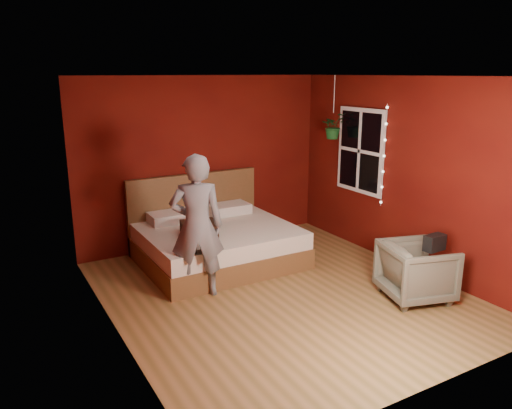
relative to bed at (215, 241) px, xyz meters
The scene contains 10 objects.
floor 1.46m from the bed, 80.99° to the right, with size 4.50×4.50×0.00m, color olive.
room_walls 1.99m from the bed, 80.99° to the right, with size 4.04×4.54×2.62m.
window 2.55m from the bed, 13.11° to the right, with size 0.05×0.97×1.27m.
fairy_lights 2.68m from the bed, 25.56° to the right, with size 0.04×0.04×1.45m.
bed is the anchor object (origin of this frame).
person 1.26m from the bed, 125.87° to the right, with size 0.64×0.42×1.74m, color slate.
armchair 2.79m from the bed, 56.30° to the right, with size 0.74×0.76×0.69m, color #605C4C.
handbag 3.02m from the bed, 59.26° to the right, with size 0.26×0.13×0.18m, color black.
throw_pillow 0.52m from the bed, 145.59° to the right, with size 0.46×0.46×0.16m, color #321810.
hanging_plant 2.51m from the bed, ahead, with size 0.41×0.37×0.95m.
Camera 1 is at (-3.09, -4.76, 2.64)m, focal length 35.00 mm.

